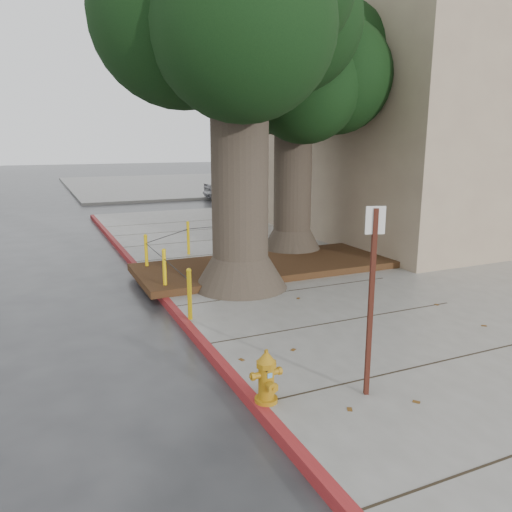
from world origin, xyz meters
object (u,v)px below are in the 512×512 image
at_px(fire_hydrant, 266,377).
at_px(signpost, 371,292).
at_px(car_silver, 238,188).
at_px(car_red, 331,186).

height_order(fire_hydrant, signpost, signpost).
relative_size(signpost, car_silver, 0.62).
distance_m(fire_hydrant, signpost, 1.64).
height_order(fire_hydrant, car_silver, car_silver).
bearing_deg(car_silver, fire_hydrant, 161.32).
relative_size(car_silver, car_red, 1.06).
relative_size(fire_hydrant, car_red, 0.19).
height_order(fire_hydrant, car_red, car_red).
xyz_separation_m(fire_hydrant, car_silver, (8.40, 21.57, 0.18)).
bearing_deg(fire_hydrant, signpost, -16.63).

